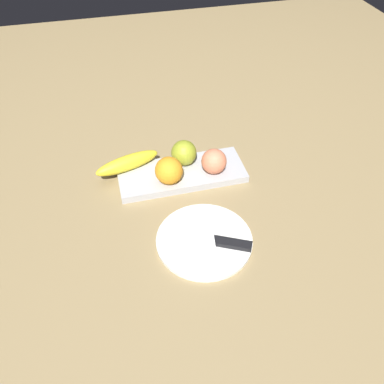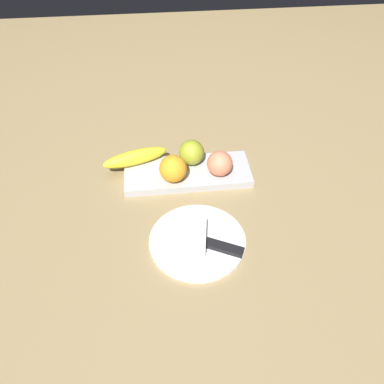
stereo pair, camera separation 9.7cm
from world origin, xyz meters
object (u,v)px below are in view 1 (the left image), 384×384
(orange_near_apple, at_px, (169,171))
(peach, at_px, (214,161))
(apple, at_px, (184,153))
(dinner_plate, at_px, (204,240))
(knife, at_px, (225,243))
(fruit_tray, at_px, (182,174))
(banana, at_px, (127,163))
(folded_napkin, at_px, (193,237))

(orange_near_apple, bearing_deg, peach, -175.32)
(apple, relative_size, dinner_plate, 0.31)
(peach, height_order, knife, peach)
(fruit_tray, distance_m, knife, 0.26)
(orange_near_apple, bearing_deg, dinner_plate, 101.20)
(dinner_plate, bearing_deg, apple, -93.15)
(dinner_plate, bearing_deg, peach, -111.60)
(apple, distance_m, orange_near_apple, 0.08)
(apple, relative_size, banana, 0.39)
(apple, distance_m, knife, 0.30)
(peach, relative_size, dinner_plate, 0.30)
(fruit_tray, bearing_deg, dinner_plate, 90.00)
(fruit_tray, height_order, banana, banana)
(banana, xyz_separation_m, peach, (-0.22, 0.07, 0.01))
(orange_near_apple, relative_size, folded_napkin, 0.77)
(orange_near_apple, bearing_deg, apple, -130.67)
(fruit_tray, height_order, apple, apple)
(dinner_plate, xyz_separation_m, knife, (-0.04, 0.03, 0.01))
(dinner_plate, relative_size, knife, 1.32)
(apple, height_order, folded_napkin, apple)
(fruit_tray, xyz_separation_m, folded_napkin, (0.03, 0.23, 0.01))
(orange_near_apple, bearing_deg, fruit_tray, -141.19)
(orange_near_apple, relative_size, peach, 1.07)
(banana, distance_m, folded_napkin, 0.30)
(orange_near_apple, xyz_separation_m, dinner_plate, (-0.04, 0.20, -0.05))
(peach, distance_m, knife, 0.25)
(folded_napkin, relative_size, knife, 0.56)
(apple, xyz_separation_m, knife, (-0.03, 0.29, -0.04))
(peach, relative_size, folded_napkin, 0.72)
(fruit_tray, height_order, folded_napkin, folded_napkin)
(apple, bearing_deg, dinner_plate, 86.85)
(peach, bearing_deg, folded_napkin, 62.15)
(banana, xyz_separation_m, knife, (-0.18, 0.30, -0.03))
(fruit_tray, height_order, dinner_plate, fruit_tray)
(dinner_plate, distance_m, folded_napkin, 0.03)
(fruit_tray, bearing_deg, apple, -114.96)
(banana, distance_m, knife, 0.36)
(folded_napkin, xyz_separation_m, knife, (-0.07, 0.03, -0.01))
(folded_napkin, bearing_deg, apple, -99.13)
(apple, xyz_separation_m, banana, (0.15, -0.01, -0.01))
(apple, distance_m, banana, 0.15)
(peach, xyz_separation_m, dinner_plate, (0.08, 0.21, -0.05))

